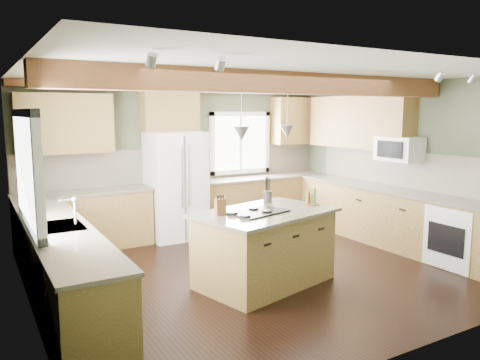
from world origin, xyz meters
TOP-DOWN VIEW (x-y plane):
  - floor at (0.00, 0.00)m, footprint 5.60×5.60m
  - ceiling at (0.00, 0.00)m, footprint 5.60×5.60m
  - wall_back at (0.00, 2.50)m, footprint 5.60×0.00m
  - wall_left at (-2.80, 0.00)m, footprint 0.00×5.00m
  - wall_right at (2.80, 0.00)m, footprint 0.00×5.00m
  - ceiling_beam at (0.00, -0.43)m, footprint 5.55×0.26m
  - soffit_trim at (0.00, 2.40)m, footprint 5.55×0.20m
  - backsplash_back at (0.00, 2.48)m, footprint 5.58×0.03m
  - backsplash_right at (2.78, 0.05)m, footprint 0.03×3.70m
  - base_cab_back_left at (-1.79, 2.20)m, footprint 2.02×0.60m
  - counter_back_left at (-1.79, 2.20)m, footprint 2.06×0.64m
  - base_cab_back_right at (1.49, 2.20)m, footprint 2.62×0.60m
  - counter_back_right at (1.49, 2.20)m, footprint 2.66×0.64m
  - base_cab_left at (-2.50, 0.05)m, footprint 0.60×3.70m
  - counter_left at (-2.50, 0.05)m, footprint 0.64×3.74m
  - base_cab_right at (2.50, 0.05)m, footprint 0.60×3.70m
  - counter_right at (2.50, 0.05)m, footprint 0.64×3.74m
  - upper_cab_back_left at (-1.99, 2.33)m, footprint 1.40×0.35m
  - upper_cab_over_fridge at (-0.30, 2.33)m, footprint 0.96×0.35m
  - upper_cab_right at (2.62, 0.90)m, footprint 0.35×2.20m
  - upper_cab_back_corner at (2.30, 2.33)m, footprint 0.90×0.35m
  - window_left at (-2.78, 0.05)m, footprint 0.04×1.60m
  - window_back at (1.15, 2.48)m, footprint 1.10×0.04m
  - sink at (-2.50, 0.05)m, footprint 0.50×0.65m
  - faucet at (-2.32, 0.05)m, footprint 0.02×0.02m
  - dishwasher at (-2.49, -1.25)m, footprint 0.60×0.60m
  - oven at (2.49, -1.25)m, footprint 0.60×0.72m
  - microwave at (2.58, -0.05)m, footprint 0.40×0.70m
  - pendant_left at (-0.57, -0.52)m, footprint 0.18×0.18m
  - pendant_right at (0.21, -0.33)m, footprint 0.18×0.18m
  - refrigerator at (-0.30, 2.12)m, footprint 0.90×0.74m
  - island at (-0.18, -0.43)m, footprint 1.78×1.33m
  - island_top at (-0.18, -0.43)m, footprint 1.91×1.46m
  - cooktop at (-0.31, -0.46)m, footprint 0.78×0.61m
  - knife_block at (-0.75, -0.35)m, footprint 0.13×0.10m
  - utensil_crock at (0.16, 0.02)m, footprint 0.13×0.13m
  - bottle_tray at (0.58, -0.38)m, footprint 0.29×0.29m

SIDE VIEW (x-z plane):
  - floor at x=0.00m, z-range 0.00..0.00m
  - dishwasher at x=-2.49m, z-range 0.01..0.85m
  - oven at x=2.49m, z-range 0.01..0.85m
  - base_cab_back_left at x=-1.79m, z-range 0.00..0.88m
  - base_cab_back_right at x=1.49m, z-range 0.00..0.88m
  - base_cab_left at x=-2.50m, z-range 0.00..0.88m
  - base_cab_right at x=2.50m, z-range 0.00..0.88m
  - island at x=-0.18m, z-range 0.00..0.88m
  - counter_back_left at x=-1.79m, z-range 0.88..0.92m
  - counter_back_right at x=1.49m, z-range 0.88..0.92m
  - counter_left at x=-2.50m, z-range 0.88..0.92m
  - counter_right at x=2.50m, z-range 0.88..0.92m
  - refrigerator at x=-0.30m, z-range 0.00..1.80m
  - island_top at x=-0.18m, z-range 0.88..0.92m
  - sink at x=-2.50m, z-range 0.89..0.92m
  - cooktop at x=-0.31m, z-range 0.92..0.94m
  - utensil_crock at x=0.16m, z-range 0.92..1.08m
  - knife_block at x=-0.75m, z-range 0.92..1.12m
  - bottle_tray at x=0.58m, z-range 0.92..1.12m
  - faucet at x=-2.32m, z-range 0.91..1.19m
  - backsplash_back at x=0.00m, z-range 0.92..1.50m
  - backsplash_right at x=2.78m, z-range 0.92..1.50m
  - wall_back at x=0.00m, z-range -1.50..4.10m
  - wall_left at x=-2.80m, z-range -1.20..3.80m
  - wall_right at x=2.80m, z-range -1.20..3.80m
  - window_back at x=1.15m, z-range 1.05..2.05m
  - window_left at x=-2.78m, z-range 1.02..2.08m
  - microwave at x=2.58m, z-range 1.36..1.74m
  - pendant_left at x=-0.57m, z-range 1.80..1.96m
  - pendant_right at x=0.21m, z-range 1.80..1.96m
  - upper_cab_back_left at x=-1.99m, z-range 1.50..2.40m
  - upper_cab_right at x=2.62m, z-range 1.50..2.40m
  - upper_cab_back_corner at x=2.30m, z-range 1.50..2.40m
  - upper_cab_over_fridge at x=-0.30m, z-range 1.80..2.50m
  - ceiling_beam at x=0.00m, z-range 2.34..2.60m
  - soffit_trim at x=0.00m, z-range 2.49..2.59m
  - ceiling at x=0.00m, z-range 2.60..2.60m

